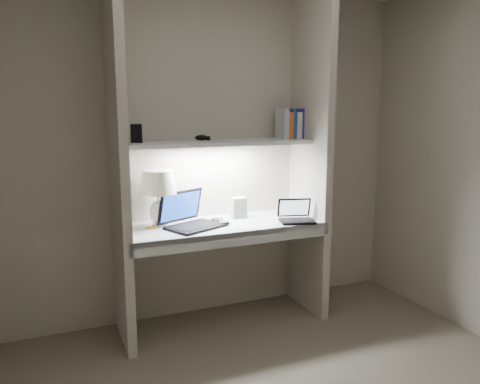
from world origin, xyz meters
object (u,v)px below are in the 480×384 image
speaker (239,208)px  laptop_main (190,219)px  table_lamp (158,189)px  book_row (292,125)px  laptop_netbook (296,216)px

speaker → laptop_main: bearing=-163.1°
table_lamp → laptop_main: bearing=-29.3°
book_row → laptop_main: bearing=-171.7°
speaker → laptop_netbook: bearing=-35.2°
table_lamp → laptop_netbook: table_lamp is taller
table_lamp → speaker: bearing=0.5°
laptop_netbook → book_row: 0.73m
table_lamp → book_row: (1.08, 0.02, 0.44)m
table_lamp → laptop_netbook: (0.97, -0.26, -0.23)m
laptop_netbook → speaker: laptop_netbook is taller
laptop_netbook → table_lamp: bearing=-179.4°
laptop_main → speaker: size_ratio=3.00×
book_row → laptop_netbook: bearing=-110.8°
laptop_main → laptop_netbook: bearing=-35.5°
table_lamp → laptop_main: (0.19, -0.11, -0.21)m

